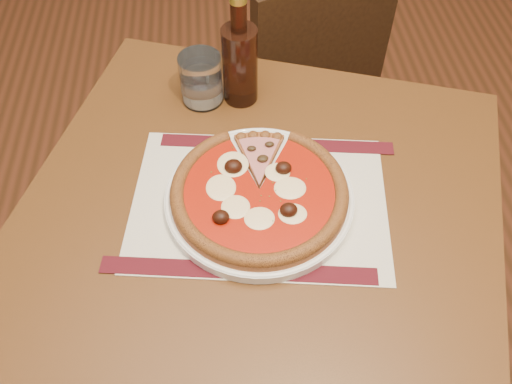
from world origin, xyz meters
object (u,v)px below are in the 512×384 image
at_px(bottle, 240,61).
at_px(chair_far, 299,76).
at_px(water_glass, 201,79).
at_px(table, 257,245).
at_px(pizza, 259,191).
at_px(plate, 259,198).

bearing_deg(bottle, chair_far, 63.83).
relative_size(water_glass, bottle, 0.44).
xyz_separation_m(table, bottle, (-0.01, 0.29, 0.19)).
height_order(table, water_glass, water_glass).
bearing_deg(water_glass, chair_far, 55.23).
xyz_separation_m(chair_far, water_glass, (-0.26, -0.38, 0.32)).
height_order(table, chair_far, chair_far).
xyz_separation_m(pizza, water_glass, (-0.09, 0.27, 0.02)).
bearing_deg(bottle, water_glass, 178.79).
distance_m(plate, bottle, 0.28).
height_order(chair_far, bottle, bottle).
bearing_deg(bottle, pizza, -87.19).
bearing_deg(chair_far, plate, 51.78).
relative_size(table, pizza, 3.42).
bearing_deg(plate, chair_far, 75.02).
distance_m(table, bottle, 0.35).
bearing_deg(plate, table, -105.01).
distance_m(plate, pizza, 0.02).
xyz_separation_m(chair_far, bottle, (-0.19, -0.38, 0.36)).
bearing_deg(water_glass, plate, -71.75).
distance_m(chair_far, plate, 0.73).
xyz_separation_m(table, chair_far, (0.18, 0.67, -0.17)).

